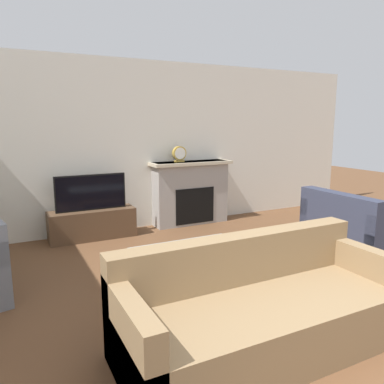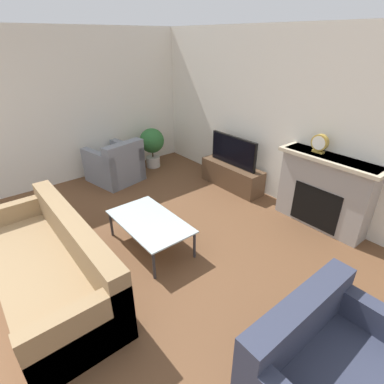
# 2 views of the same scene
# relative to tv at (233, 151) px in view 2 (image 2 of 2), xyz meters

# --- Properties ---
(wall_back) EXTENTS (8.88, 0.06, 2.70)m
(wall_back) POSITION_rel_tv_xyz_m (0.75, 0.30, 0.64)
(wall_back) COLOR silver
(wall_back) RESTS_ON ground_plane
(wall_left) EXTENTS (0.06, 7.50, 2.70)m
(wall_left) POSITION_rel_tv_xyz_m (-2.22, -1.98, 0.64)
(wall_left) COLOR silver
(wall_left) RESTS_ON ground_plane
(fireplace) EXTENTS (1.41, 0.39, 1.08)m
(fireplace) POSITION_rel_tv_xyz_m (1.71, 0.10, -0.14)
(fireplace) COLOR #9E9993
(fireplace) RESTS_ON ground_plane
(tv_stand) EXTENTS (1.26, 0.38, 0.44)m
(tv_stand) POSITION_rel_tv_xyz_m (0.00, 0.00, -0.49)
(tv_stand) COLOR brown
(tv_stand) RESTS_ON ground_plane
(tv) EXTENTS (1.03, 0.06, 0.53)m
(tv) POSITION_rel_tv_xyz_m (0.00, 0.00, 0.00)
(tv) COLOR black
(tv) RESTS_ON tv_stand
(couch_sectional) EXTENTS (2.26, 0.91, 0.82)m
(couch_sectional) POSITION_rel_tv_xyz_m (0.57, -3.38, -0.42)
(couch_sectional) COLOR #8C704C
(couch_sectional) RESTS_ON ground_plane
(couch_loveseat) EXTENTS (0.87, 1.23, 0.82)m
(couch_loveseat) POSITION_rel_tv_xyz_m (3.05, -2.14, -0.41)
(couch_loveseat) COLOR #33384C
(couch_loveseat) RESTS_ON ground_plane
(armchair_by_window) EXTENTS (1.02, 0.97, 0.82)m
(armchair_by_window) POSITION_rel_tv_xyz_m (-1.61, -1.54, -0.41)
(armchair_by_window) COLOR gray
(armchair_by_window) RESTS_ON ground_plane
(coffee_table) EXTENTS (1.18, 0.68, 0.40)m
(coffee_table) POSITION_rel_tv_xyz_m (0.58, -2.13, -0.34)
(coffee_table) COLOR #333338
(coffee_table) RESTS_ON ground_plane
(potted_plant) EXTENTS (0.51, 0.51, 0.84)m
(potted_plant) POSITION_rel_tv_xyz_m (-1.76, -0.60, -0.19)
(potted_plant) COLOR beige
(potted_plant) RESTS_ON ground_plane
(mantel_clock) EXTENTS (0.23, 0.07, 0.26)m
(mantel_clock) POSITION_rel_tv_xyz_m (1.50, 0.11, 0.50)
(mantel_clock) COLOR #B79338
(mantel_clock) RESTS_ON fireplace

